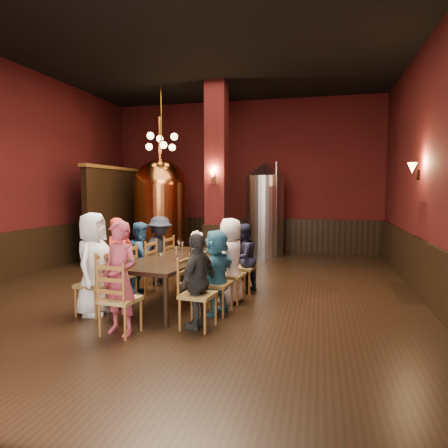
% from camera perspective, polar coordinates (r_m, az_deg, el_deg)
% --- Properties ---
extents(room, '(10.00, 10.02, 4.50)m').
position_cam_1_polar(room, '(7.26, -4.36, 7.97)').
color(room, black).
rests_on(room, ground).
extents(wainscot_right, '(0.08, 9.90, 1.00)m').
position_cam_1_polar(wainscot_right, '(7.25, 27.32, -6.47)').
color(wainscot_right, black).
rests_on(wainscot_right, ground).
extents(wainscot_back, '(7.90, 0.08, 1.00)m').
position_cam_1_polar(wainscot_back, '(12.14, 2.90, -1.52)').
color(wainscot_back, black).
rests_on(wainscot_back, ground).
extents(wainscot_left, '(0.08, 9.90, 1.00)m').
position_cam_1_polar(wainscot_left, '(9.36, -28.08, -4.03)').
color(wainscot_left, black).
rests_on(wainscot_left, ground).
extents(column, '(0.58, 0.58, 4.50)m').
position_cam_1_polar(column, '(10.03, -1.06, 7.14)').
color(column, '#440E0F').
rests_on(column, ground).
extents(partition, '(0.22, 3.50, 2.40)m').
position_cam_1_polar(partition, '(11.48, -14.68, 1.46)').
color(partition, black).
rests_on(partition, ground).
extents(pendant_cluster, '(0.90, 0.90, 1.70)m').
position_cam_1_polar(pendant_cluster, '(10.67, -8.91, 11.53)').
color(pendant_cluster, '#A57226').
rests_on(pendant_cluster, room).
extents(sconce_wall, '(0.20, 0.20, 0.36)m').
position_cam_1_polar(sconce_wall, '(7.89, 25.99, 6.88)').
color(sconce_wall, black).
rests_on(sconce_wall, room).
extents(sconce_column, '(0.20, 0.20, 0.36)m').
position_cam_1_polar(sconce_column, '(9.74, -1.50, 6.91)').
color(sconce_column, black).
rests_on(sconce_column, column).
extents(dining_table, '(1.27, 2.50, 0.75)m').
position_cam_1_polar(dining_table, '(6.64, -6.96, -5.30)').
color(dining_table, black).
rests_on(dining_table, ground).
extents(chair_0, '(0.51, 0.51, 0.92)m').
position_cam_1_polar(chair_0, '(6.31, -18.13, -8.16)').
color(chair_0, brown).
rests_on(chair_0, ground).
extents(person_0, '(0.56, 0.79, 1.53)m').
position_cam_1_polar(person_0, '(6.25, -18.20, -5.43)').
color(person_0, white).
rests_on(person_0, ground).
extents(chair_1, '(0.51, 0.51, 0.92)m').
position_cam_1_polar(chair_1, '(6.84, -14.62, -7.07)').
color(chair_1, brown).
rests_on(chair_1, ground).
extents(person_1, '(0.52, 0.60, 1.40)m').
position_cam_1_polar(person_1, '(6.79, -14.67, -5.08)').
color(person_1, '#B5291F').
rests_on(person_1, ground).
extents(chair_2, '(0.51, 0.51, 0.92)m').
position_cam_1_polar(chair_2, '(7.38, -11.68, -6.14)').
color(chair_2, brown).
rests_on(chair_2, ground).
extents(person_2, '(0.45, 0.68, 1.29)m').
position_cam_1_polar(person_2, '(7.34, -11.71, -4.73)').
color(person_2, navy).
rests_on(person_2, ground).
extents(chair_3, '(0.51, 0.51, 0.92)m').
position_cam_1_polar(chair_3, '(7.94, -9.12, -5.31)').
color(chair_3, brown).
rests_on(chair_3, ground).
extents(person_3, '(0.79, 1.00, 1.35)m').
position_cam_1_polar(person_3, '(7.91, -9.14, -3.78)').
color(person_3, black).
rests_on(person_3, ground).
extents(chair_4, '(0.51, 0.51, 0.92)m').
position_cam_1_polar(chair_4, '(5.45, -3.73, -10.00)').
color(chair_4, brown).
rests_on(chair_4, ground).
extents(person_4, '(0.50, 0.81, 1.29)m').
position_cam_1_polar(person_4, '(5.40, -3.74, -8.12)').
color(person_4, black).
rests_on(person_4, ground).
extents(chair_5, '(0.51, 0.51, 0.92)m').
position_cam_1_polar(chair_5, '(6.05, -1.13, -8.48)').
color(chair_5, brown).
rests_on(chair_5, ground).
extents(person_5, '(0.71, 1.24, 1.27)m').
position_cam_1_polar(person_5, '(6.01, -1.13, -6.84)').
color(person_5, teal).
rests_on(person_5, ground).
extents(chair_6, '(0.51, 0.51, 0.92)m').
position_cam_1_polar(chair_6, '(6.65, 0.96, -7.25)').
color(chair_6, brown).
rests_on(chair_6, ground).
extents(person_6, '(0.56, 0.76, 1.40)m').
position_cam_1_polar(person_6, '(6.61, 0.96, -5.21)').
color(person_6, silver).
rests_on(person_6, ground).
extents(chair_7, '(0.51, 0.51, 0.92)m').
position_cam_1_polar(chair_7, '(7.27, 2.71, -6.20)').
color(chair_7, brown).
rests_on(chair_7, ground).
extents(person_7, '(0.52, 0.68, 1.26)m').
position_cam_1_polar(person_7, '(7.24, 2.71, -4.89)').
color(person_7, black).
rests_on(person_7, ground).
extents(chair_8, '(0.51, 0.51, 0.92)m').
position_cam_1_polar(chair_8, '(5.39, -14.60, -10.32)').
color(chair_8, brown).
rests_on(chair_8, ground).
extents(person_8, '(0.61, 0.48, 1.47)m').
position_cam_1_polar(person_8, '(5.33, -14.66, -7.47)').
color(person_8, '#963242').
rests_on(person_8, ground).
extents(copper_kettle, '(1.79, 1.79, 3.81)m').
position_cam_1_polar(copper_kettle, '(11.08, -9.05, 2.42)').
color(copper_kettle, black).
rests_on(copper_kettle, ground).
extents(steel_vessel, '(1.31, 1.31, 2.61)m').
position_cam_1_polar(steel_vessel, '(11.25, 5.81, 2.06)').
color(steel_vessel, '#B2B2B7').
rests_on(steel_vessel, ground).
extents(rose_vase, '(0.23, 0.23, 0.38)m').
position_cam_1_polar(rose_vase, '(7.17, -3.92, -1.99)').
color(rose_vase, white).
rests_on(rose_vase, dining_table).
extents(wine_glass_0, '(0.07, 0.07, 0.17)m').
position_cam_1_polar(wine_glass_0, '(6.72, -6.84, -3.91)').
color(wine_glass_0, white).
rests_on(wine_glass_0, dining_table).
extents(wine_glass_1, '(0.07, 0.07, 0.17)m').
position_cam_1_polar(wine_glass_1, '(7.45, -6.50, -3.04)').
color(wine_glass_1, white).
rests_on(wine_glass_1, dining_table).
extents(wine_glass_2, '(0.07, 0.07, 0.17)m').
position_cam_1_polar(wine_glass_2, '(6.88, -4.66, -3.68)').
color(wine_glass_2, white).
rests_on(wine_glass_2, dining_table).
extents(wine_glass_3, '(0.07, 0.07, 0.17)m').
position_cam_1_polar(wine_glass_3, '(6.00, -8.87, -4.99)').
color(wine_glass_3, white).
rests_on(wine_glass_3, dining_table).
extents(wine_glass_4, '(0.07, 0.07, 0.17)m').
position_cam_1_polar(wine_glass_4, '(7.19, -4.78, -3.31)').
color(wine_glass_4, white).
rests_on(wine_glass_4, dining_table).
extents(wine_glass_5, '(0.07, 0.07, 0.17)m').
position_cam_1_polar(wine_glass_5, '(7.26, -5.98, -3.23)').
color(wine_glass_5, white).
rests_on(wine_glass_5, dining_table).
extents(wine_glass_6, '(0.07, 0.07, 0.17)m').
position_cam_1_polar(wine_glass_6, '(6.42, -6.84, -4.32)').
color(wine_glass_6, white).
rests_on(wine_glass_6, dining_table).
extents(wine_glass_7, '(0.07, 0.07, 0.17)m').
position_cam_1_polar(wine_glass_7, '(6.92, -3.78, -3.62)').
color(wine_glass_7, white).
rests_on(wine_glass_7, dining_table).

